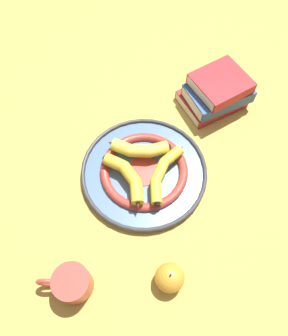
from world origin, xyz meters
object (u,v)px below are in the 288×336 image
object	(u,v)px
book_stack	(216,93)
apple	(170,277)
coffee_mug	(72,283)
banana_c	(139,149)
banana_b	(128,177)
banana_a	(163,172)
decorative_bowl	(144,171)

from	to	relation	value
book_stack	apple	bearing A→B (deg)	50.10
coffee_mug	apple	world-z (taller)	apple
coffee_mug	banana_c	bearing A→B (deg)	-111.42
book_stack	coffee_mug	size ratio (longest dim) A/B	1.90
banana_b	banana_a	bearing A→B (deg)	-114.50
banana_b	apple	world-z (taller)	apple
decorative_bowl	banana_c	bearing A→B (deg)	136.77
coffee_mug	book_stack	bearing A→B (deg)	-123.17
banana_c	apple	world-z (taller)	apple
decorative_bowl	apple	bearing A→B (deg)	-47.63
banana_a	banana_c	xyz separation A→B (m)	(-0.10, 0.03, 0.00)
apple	banana_a	bearing A→B (deg)	122.51
apple	banana_b	bearing A→B (deg)	142.63
decorative_bowl	banana_b	bearing A→B (deg)	-109.76
book_stack	apple	distance (m)	0.59
banana_b	decorative_bowl	bearing A→B (deg)	-84.82
book_stack	coffee_mug	xyz separation A→B (m)	(-0.05, -0.71, -0.01)
banana_a	banana_b	world-z (taller)	banana_b
banana_c	book_stack	xyz separation A→B (m)	(0.11, 0.31, 0.00)
banana_c	coffee_mug	distance (m)	0.41
banana_a	banana_b	bearing A→B (deg)	-57.42
book_stack	decorative_bowl	bearing A→B (deg)	25.29
banana_a	coffee_mug	distance (m)	0.38
book_stack	apple	xyz separation A→B (m)	(0.14, -0.58, -0.02)
decorative_bowl	banana_b	size ratio (longest dim) A/B	2.07
coffee_mug	banana_b	bearing A→B (deg)	-113.05
banana_a	banana_c	world-z (taller)	banana_c
banana_c	coffee_mug	world-z (taller)	coffee_mug
coffee_mug	decorative_bowl	bearing A→B (deg)	-117.00
book_stack	coffee_mug	distance (m)	0.71
coffee_mug	apple	xyz separation A→B (m)	(0.20, 0.13, -0.00)
decorative_bowl	coffee_mug	world-z (taller)	coffee_mug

